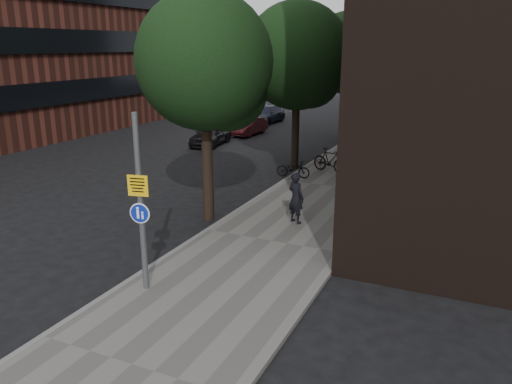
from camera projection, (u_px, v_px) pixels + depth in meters
The scene contains 15 objects.
ground at pixel (210, 290), 12.26m from camera, with size 120.00×120.00×0.00m, color black.
sidewalk at pixel (334, 187), 20.86m from camera, with size 4.50×60.00×0.12m, color slate.
curb_edge at pixel (284, 181), 21.76m from camera, with size 0.15×60.00×0.13m, color slate.
street_tree_near at pixel (209, 67), 15.87m from camera, with size 4.40×4.40×7.50m.
street_tree_mid at pixel (300, 60), 23.28m from camera, with size 5.00×5.00×7.80m.
street_tree_far at pixel (348, 56), 31.13m from camera, with size 5.00×5.00×7.80m.
signpost at pixel (141, 204), 11.52m from camera, with size 0.49×0.14×4.26m.
pedestrian at pixel (296, 198), 16.34m from camera, with size 0.62×0.41×1.71m, color black.
parked_bike_facade_near at pixel (374, 182), 19.64m from camera, with size 0.65×1.86×0.98m, color black.
parked_bike_facade_far at pixel (382, 174), 20.92m from camera, with size 0.45×1.58×0.95m, color black.
parked_bike_curb_near at pixel (293, 169), 22.10m from camera, with size 0.53×1.52×0.80m, color black.
parked_bike_curb_far at pixel (330, 160), 22.96m from camera, with size 0.52×1.85×1.11m, color black.
parked_car_near at pixel (211, 134), 29.85m from camera, with size 1.53×3.81×1.30m, color black.
parked_car_mid at pixel (249, 126), 33.27m from camera, with size 1.22×3.49×1.15m, color #51171B.
parked_car_far at pixel (266, 114), 38.34m from camera, with size 1.81×4.45×1.29m, color #1C2133.
Camera 1 is at (5.65, -9.59, 5.79)m, focal length 35.00 mm.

